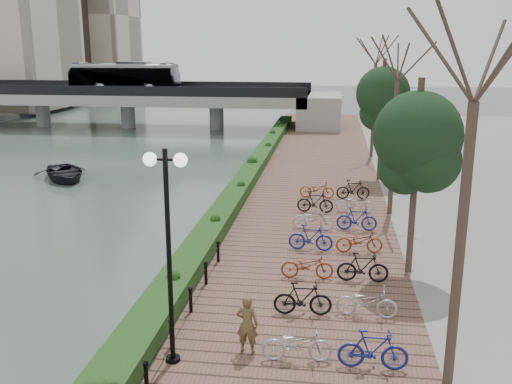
# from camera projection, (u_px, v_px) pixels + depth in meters

# --- Properties ---
(river_water) EXTENTS (30.00, 130.00, 0.02)m
(river_water) POSITION_uv_depth(u_px,v_px,m) (24.00, 169.00, 37.90)
(river_water) COLOR #4B5E56
(river_water) RESTS_ON ground
(promenade) EXTENTS (8.00, 75.00, 0.50)m
(promenade) POSITION_uv_depth(u_px,v_px,m) (304.00, 207.00, 28.18)
(promenade) COLOR brown
(promenade) RESTS_ON ground
(hedge) EXTENTS (1.10, 56.00, 0.60)m
(hedge) POSITION_uv_depth(u_px,v_px,m) (244.00, 182.00, 30.88)
(hedge) COLOR #1C3E16
(hedge) RESTS_ON promenade
(chain_fence) EXTENTS (0.10, 14.10, 0.70)m
(chain_fence) POSITION_uv_depth(u_px,v_px,m) (160.00, 355.00, 13.49)
(chain_fence) COLOR black
(chain_fence) RESTS_ON promenade
(lamppost) EXTENTS (1.02, 0.32, 5.25)m
(lamppost) POSITION_uv_depth(u_px,v_px,m) (167.00, 213.00, 12.98)
(lamppost) COLOR black
(lamppost) RESTS_ON promenade
(pedestrian) EXTENTS (0.60, 0.43, 1.53)m
(pedestrian) POSITION_uv_depth(u_px,v_px,m) (247.00, 324.00, 14.11)
(pedestrian) COLOR brown
(pedestrian) RESTS_ON promenade
(bicycle_parking) EXTENTS (2.40, 17.32, 1.00)m
(bicycle_parking) POSITION_uv_depth(u_px,v_px,m) (335.00, 240.00, 21.17)
(bicycle_parking) COLOR #B4B3B8
(bicycle_parking) RESTS_ON promenade
(street_trees) EXTENTS (3.20, 37.12, 6.80)m
(street_trees) POSITION_uv_depth(u_px,v_px,m) (402.00, 159.00, 22.18)
(street_trees) COLOR #362620
(street_trees) RESTS_ON promenade
(bridge) EXTENTS (36.00, 10.77, 6.50)m
(bridge) POSITION_uv_depth(u_px,v_px,m) (127.00, 94.00, 56.27)
(bridge) COLOR gray
(bridge) RESTS_ON ground
(boat) EXTENTS (5.22, 5.51, 0.93)m
(boat) POSITION_uv_depth(u_px,v_px,m) (64.00, 173.00, 34.66)
(boat) COLOR black
(boat) RESTS_ON river_water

